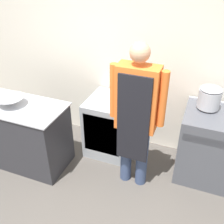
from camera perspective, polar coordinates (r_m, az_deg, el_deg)
name	(u,v)px	position (r m, az deg, el deg)	size (l,w,h in m)	color
wall_back	(131,57)	(3.64, 4.26, 11.88)	(8.00, 0.05, 2.70)	silver
prep_counter	(25,135)	(3.75, -18.39, -4.72)	(1.17, 0.64, 0.91)	#2D2D33
stove	(216,147)	(3.57, 21.68, -7.19)	(0.89, 0.67, 0.95)	#4C4F56
fridge_unit	(110,125)	(3.80, -0.45, -2.91)	(0.61, 0.66, 0.84)	#93999E
person_cook	(136,112)	(2.92, 5.33, -0.02)	(0.64, 0.24, 1.84)	#38476B
mixing_bowl	(10,101)	(3.53, -21.26, 2.17)	(0.36, 0.36, 0.12)	#B2B5BC
stock_pot	(210,97)	(3.34, 20.48, 3.01)	(0.27, 0.27, 0.27)	#B2B5BC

